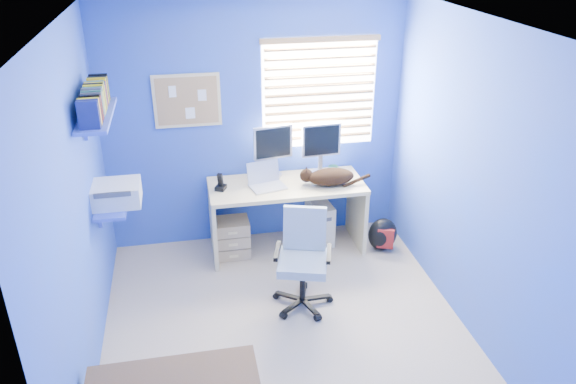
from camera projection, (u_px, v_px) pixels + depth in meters
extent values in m
cube|color=#C4AF8F|center=(285.00, 327.00, 4.75)|extent=(3.00, 3.20, 0.00)
cube|color=white|center=(285.00, 23.00, 3.65)|extent=(3.00, 3.20, 0.00)
cube|color=#3C55B6|center=(255.00, 126.00, 5.61)|extent=(3.00, 0.01, 2.50)
cube|color=#3C55B6|center=(345.00, 335.00, 2.79)|extent=(3.00, 0.01, 2.50)
cube|color=#3C55B6|center=(76.00, 213.00, 3.94)|extent=(0.01, 3.20, 2.50)
cube|color=#3C55B6|center=(470.00, 179.00, 4.46)|extent=(0.01, 3.20, 2.50)
cube|color=beige|center=(287.00, 217.00, 5.74)|extent=(1.54, 0.65, 0.74)
cube|color=silver|center=(268.00, 177.00, 5.46)|extent=(0.38, 0.33, 0.22)
cube|color=silver|center=(273.00, 151.00, 5.64)|extent=(0.41, 0.18, 0.54)
cube|color=silver|center=(321.00, 149.00, 5.70)|extent=(0.41, 0.15, 0.54)
cube|color=black|center=(220.00, 182.00, 5.43)|extent=(0.13, 0.14, 0.17)
imported|color=#2D6E5B|center=(333.00, 171.00, 5.75)|extent=(0.10, 0.09, 0.10)
cylinder|color=silver|center=(334.00, 172.00, 5.75)|extent=(0.13, 0.13, 0.07)
ellipsoid|color=black|center=(331.00, 177.00, 5.53)|extent=(0.50, 0.33, 0.17)
cube|color=beige|center=(320.00, 221.00, 5.96)|extent=(0.23, 0.46, 0.45)
cube|color=tan|center=(232.00, 238.00, 5.69)|extent=(0.35, 0.28, 0.41)
cube|color=yellow|center=(311.00, 240.00, 5.80)|extent=(0.03, 0.17, 0.24)
ellipsoid|color=black|center=(382.00, 234.00, 5.80)|extent=(0.37, 0.33, 0.35)
cylinder|color=black|center=(302.00, 302.00, 5.02)|extent=(0.63, 0.63, 0.06)
cylinder|color=black|center=(303.00, 283.00, 4.93)|extent=(0.06, 0.06, 0.34)
cube|color=#99A2B6|center=(303.00, 263.00, 4.84)|extent=(0.51, 0.51, 0.08)
cube|color=#99A2B6|center=(305.00, 228.00, 4.91)|extent=(0.38, 0.16, 0.39)
cube|color=white|center=(319.00, 93.00, 5.59)|extent=(1.15, 0.01, 1.10)
cube|color=#B87E51|center=(320.00, 94.00, 5.56)|extent=(1.10, 0.03, 1.00)
cube|color=beige|center=(187.00, 101.00, 5.35)|extent=(0.64, 0.02, 0.52)
cube|color=tan|center=(187.00, 101.00, 5.35)|extent=(0.58, 0.01, 0.46)
cube|color=blue|center=(112.00, 205.00, 4.77)|extent=(0.26, 0.55, 0.03)
cube|color=silver|center=(115.00, 194.00, 4.73)|extent=(0.42, 0.34, 0.18)
cube|color=blue|center=(97.00, 115.00, 4.42)|extent=(0.24, 0.90, 0.03)
cube|color=navy|center=(93.00, 100.00, 4.37)|extent=(0.15, 0.80, 0.22)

